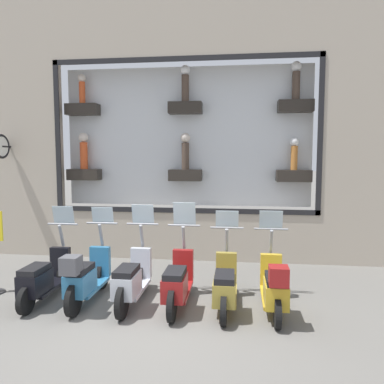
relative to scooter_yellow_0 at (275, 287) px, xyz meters
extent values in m
plane|color=#66635E|center=(-0.46, 1.91, -0.46)|extent=(120.00, 120.00, 0.00)
cube|color=#ADA08E|center=(3.14, 1.91, 0.13)|extent=(0.40, 6.43, 1.18)
cube|color=black|center=(2.93, 1.91, 4.36)|extent=(0.04, 6.43, 0.12)
cube|color=black|center=(2.93, 1.91, 0.78)|extent=(0.04, 6.43, 0.12)
cube|color=black|center=(2.93, -1.24, 2.57)|extent=(0.04, 0.12, 3.70)
cube|color=black|center=(2.93, 5.06, 2.57)|extent=(0.04, 0.12, 3.70)
cube|color=silver|center=(3.49, 1.91, 2.57)|extent=(0.04, 6.19, 3.46)
cube|color=#28231E|center=(3.27, -0.73, 3.27)|extent=(0.36, 0.82, 0.28)
cylinder|color=#47382D|center=(3.27, -0.73, 3.74)|extent=(0.18, 0.18, 0.66)
sphere|color=white|center=(3.27, -0.73, 4.19)|extent=(0.24, 0.24, 0.24)
cube|color=#28231E|center=(3.27, 1.91, 3.27)|extent=(0.36, 0.82, 0.28)
cylinder|color=#47382D|center=(3.27, 1.91, 3.73)|extent=(0.18, 0.18, 0.65)
sphere|color=white|center=(3.27, 1.91, 4.18)|extent=(0.23, 0.23, 0.23)
cube|color=#28231E|center=(3.27, 4.54, 3.27)|extent=(0.36, 0.82, 0.28)
cylinder|color=#CC4C23|center=(3.27, 4.54, 3.68)|extent=(0.15, 0.15, 0.54)
sphere|color=beige|center=(3.27, 4.54, 4.05)|extent=(0.20, 0.20, 0.20)
cube|color=#28231E|center=(3.27, -0.73, 1.62)|extent=(0.36, 0.82, 0.28)
cylinder|color=#B26B2D|center=(3.27, -0.73, 2.05)|extent=(0.16, 0.16, 0.57)
sphere|color=white|center=(3.27, -0.73, 2.44)|extent=(0.21, 0.21, 0.21)
cube|color=#28231E|center=(3.27, 1.91, 1.62)|extent=(0.36, 0.82, 0.28)
cylinder|color=#47382D|center=(3.27, 1.91, 2.09)|extent=(0.18, 0.18, 0.66)
sphere|color=beige|center=(3.27, 1.91, 2.54)|extent=(0.24, 0.24, 0.24)
cube|color=#28231E|center=(3.27, 4.54, 1.62)|extent=(0.36, 0.82, 0.28)
cylinder|color=#CC4C23|center=(3.27, 4.54, 2.10)|extent=(0.19, 0.19, 0.68)
sphere|color=beige|center=(3.27, 4.54, 2.57)|extent=(0.25, 0.25, 0.25)
cylinder|color=black|center=(2.77, 6.35, 2.33)|extent=(0.35, 0.05, 0.05)
torus|color=black|center=(2.59, 6.35, 2.33)|extent=(0.60, 0.06, 0.60)
cylinder|color=white|center=(2.59, 6.35, 2.33)|extent=(0.50, 0.03, 0.50)
cylinder|color=black|center=(0.84, 0.00, -0.23)|extent=(0.45, 0.09, 0.45)
cylinder|color=black|center=(-0.50, 0.00, -0.23)|extent=(0.45, 0.09, 0.45)
cube|color=gold|center=(0.17, 0.00, -0.24)|extent=(1.02, 0.39, 0.06)
cube|color=gold|center=(-0.21, 0.00, -0.03)|extent=(0.61, 0.35, 0.36)
cube|color=black|center=(-0.21, 0.00, 0.20)|extent=(0.58, 0.31, 0.10)
cube|color=gold|center=(0.71, 0.00, 0.07)|extent=(0.12, 0.37, 0.56)
cylinder|color=gray|center=(0.78, 0.00, 0.56)|extent=(0.20, 0.06, 0.45)
cylinder|color=gray|center=(0.85, 0.00, 0.78)|extent=(0.04, 0.60, 0.04)
cube|color=silver|center=(0.89, 0.00, 0.94)|extent=(0.09, 0.42, 0.33)
cube|color=maroon|center=(-0.55, 0.00, 0.36)|extent=(0.28, 0.28, 0.28)
cylinder|color=black|center=(0.83, 0.80, -0.23)|extent=(0.46, 0.09, 0.46)
cylinder|color=black|center=(-0.50, 0.80, -0.23)|extent=(0.46, 0.09, 0.46)
cube|color=olive|center=(0.17, 0.80, -0.24)|extent=(1.02, 0.38, 0.06)
cube|color=olive|center=(-0.21, 0.80, -0.03)|extent=(0.61, 0.35, 0.36)
cube|color=black|center=(-0.21, 0.80, 0.20)|extent=(0.58, 0.31, 0.10)
cube|color=olive|center=(0.71, 0.80, 0.07)|extent=(0.12, 0.37, 0.56)
cylinder|color=gray|center=(0.78, 0.80, 0.56)|extent=(0.20, 0.06, 0.45)
cylinder|color=gray|center=(0.85, 0.80, 0.78)|extent=(0.04, 0.60, 0.04)
cube|color=silver|center=(0.89, 0.80, 0.94)|extent=(0.08, 0.42, 0.31)
cylinder|color=black|center=(0.81, 1.59, -0.20)|extent=(0.51, 0.09, 0.51)
cylinder|color=black|center=(-0.48, 1.59, -0.20)|extent=(0.51, 0.09, 0.51)
cube|color=maroon|center=(0.17, 1.59, -0.21)|extent=(1.02, 0.39, 0.06)
cube|color=maroon|center=(-0.21, 1.59, 0.00)|extent=(0.61, 0.35, 0.36)
cube|color=black|center=(-0.21, 1.59, 0.23)|extent=(0.58, 0.31, 0.10)
cube|color=maroon|center=(0.71, 1.59, 0.10)|extent=(0.12, 0.37, 0.56)
cylinder|color=gray|center=(0.78, 1.59, 0.59)|extent=(0.20, 0.06, 0.45)
cylinder|color=gray|center=(0.85, 1.59, 0.81)|extent=(0.04, 0.60, 0.04)
cube|color=silver|center=(0.89, 1.59, 1.02)|extent=(0.11, 0.42, 0.43)
cylinder|color=black|center=(0.80, 2.39, -0.19)|extent=(0.53, 0.09, 0.53)
cylinder|color=black|center=(-0.47, 2.39, -0.19)|extent=(0.53, 0.09, 0.53)
cube|color=#B7BCC6|center=(0.17, 2.39, -0.20)|extent=(1.02, 0.39, 0.06)
cube|color=#B7BCC6|center=(-0.21, 2.39, 0.01)|extent=(0.61, 0.35, 0.36)
cube|color=black|center=(-0.21, 2.39, 0.24)|extent=(0.58, 0.31, 0.10)
cube|color=#B7BCC6|center=(0.71, 2.39, 0.11)|extent=(0.12, 0.37, 0.56)
cylinder|color=gray|center=(0.78, 2.39, 0.60)|extent=(0.20, 0.06, 0.45)
cylinder|color=gray|center=(0.85, 2.39, 0.81)|extent=(0.04, 0.60, 0.04)
cube|color=silver|center=(0.89, 2.39, 1.00)|extent=(0.09, 0.42, 0.37)
cylinder|color=black|center=(0.81, 3.18, -0.19)|extent=(0.53, 0.09, 0.53)
cylinder|color=black|center=(-0.47, 3.18, -0.19)|extent=(0.53, 0.09, 0.53)
cube|color=teal|center=(0.17, 3.18, -0.21)|extent=(1.02, 0.39, 0.06)
cube|color=teal|center=(-0.21, 3.18, 0.00)|extent=(0.61, 0.35, 0.36)
cube|color=black|center=(-0.21, 3.18, 0.23)|extent=(0.58, 0.31, 0.10)
cube|color=teal|center=(0.71, 3.18, 0.10)|extent=(0.12, 0.37, 0.56)
cylinder|color=gray|center=(0.78, 3.18, 0.60)|extent=(0.20, 0.06, 0.45)
cylinder|color=gray|center=(0.85, 3.18, 0.81)|extent=(0.04, 0.60, 0.04)
cube|color=silver|center=(0.89, 3.18, 0.97)|extent=(0.08, 0.42, 0.31)
cube|color=#4C4C51|center=(-0.52, 3.18, 0.39)|extent=(0.28, 0.28, 0.28)
cylinder|color=black|center=(0.83, 3.98, -0.23)|extent=(0.45, 0.09, 0.45)
cylinder|color=black|center=(-0.50, 3.98, -0.23)|extent=(0.45, 0.09, 0.45)
cube|color=black|center=(0.17, 3.98, -0.24)|extent=(1.02, 0.38, 0.06)
cube|color=black|center=(-0.21, 3.98, -0.03)|extent=(0.61, 0.35, 0.36)
cube|color=black|center=(-0.21, 3.98, 0.20)|extent=(0.58, 0.31, 0.10)
cube|color=black|center=(0.71, 3.98, 0.07)|extent=(0.12, 0.37, 0.56)
cylinder|color=gray|center=(0.78, 3.98, 0.56)|extent=(0.20, 0.06, 0.45)
cylinder|color=gray|center=(0.85, 3.98, 0.78)|extent=(0.04, 0.61, 0.04)
cube|color=silver|center=(0.89, 3.98, 0.95)|extent=(0.09, 0.42, 0.35)
camera|label=1|loc=(-5.95, 0.60, 2.09)|focal=35.00mm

